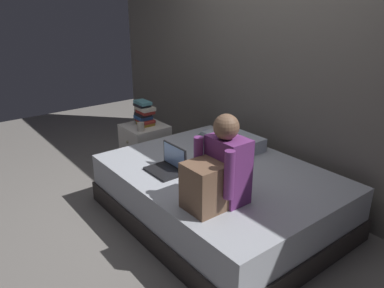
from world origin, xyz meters
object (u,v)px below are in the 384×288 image
object	(u,v)px
bed	(219,195)
clothes_pile	(208,137)
book_stack	(144,113)
laptop	(168,165)
mug	(141,127)
nightstand	(145,147)
pillow	(233,141)
person_sitting	(218,171)

from	to	relation	value
bed	clothes_pile	distance (m)	0.74
bed	book_stack	world-z (taller)	book_stack
laptop	mug	distance (m)	0.95
nightstand	book_stack	bearing A→B (deg)	137.47
pillow	bed	bearing A→B (deg)	-55.10
nightstand	book_stack	xyz separation A→B (m)	(-0.02, 0.02, 0.40)
nightstand	clothes_pile	world-z (taller)	clothes_pile
person_sitting	clothes_pile	distance (m)	1.23
person_sitting	mug	bearing A→B (deg)	169.47
book_stack	clothes_pile	xyz separation A→B (m)	(0.74, 0.30, -0.13)
bed	book_stack	distance (m)	1.39
pillow	clothes_pile	distance (m)	0.28
pillow	clothes_pile	bearing A→B (deg)	-159.04
book_stack	clothes_pile	distance (m)	0.81
book_stack	nightstand	bearing A→B (deg)	-42.53
nightstand	pillow	xyz separation A→B (m)	(0.99, 0.41, 0.27)
bed	laptop	bearing A→B (deg)	-126.52
laptop	clothes_pile	size ratio (longest dim) A/B	1.32
bed	mug	xyz separation A→B (m)	(-1.17, -0.08, 0.34)
mug	person_sitting	bearing A→B (deg)	-10.53
person_sitting	pillow	world-z (taller)	person_sitting
person_sitting	clothes_pile	bearing A→B (deg)	143.37
mug	pillow	bearing A→B (deg)	31.98
person_sitting	mug	world-z (taller)	person_sitting
nightstand	person_sitting	size ratio (longest dim) A/B	0.80
pillow	person_sitting	bearing A→B (deg)	-49.35
book_stack	person_sitting	bearing A→B (deg)	-14.00
book_stack	pillow	bearing A→B (deg)	21.66
pillow	mug	size ratio (longest dim) A/B	6.22
bed	nightstand	size ratio (longest dim) A/B	3.82
bed	pillow	xyz separation A→B (m)	(-0.31, 0.45, 0.30)
bed	person_sitting	distance (m)	0.73
book_stack	clothes_pile	size ratio (longest dim) A/B	1.12
person_sitting	laptop	distance (m)	0.69
nightstand	laptop	distance (m)	1.14
person_sitting	book_stack	xyz separation A→B (m)	(-1.71, 0.43, -0.06)
pillow	book_stack	bearing A→B (deg)	-158.34
bed	laptop	world-z (taller)	laptop
pillow	clothes_pile	xyz separation A→B (m)	(-0.26, -0.10, -0.01)
book_stack	mug	size ratio (longest dim) A/B	3.03
bed	person_sitting	world-z (taller)	person_sitting
nightstand	laptop	xyz separation A→B (m)	(1.04, -0.39, 0.26)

